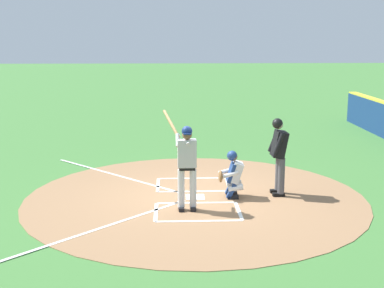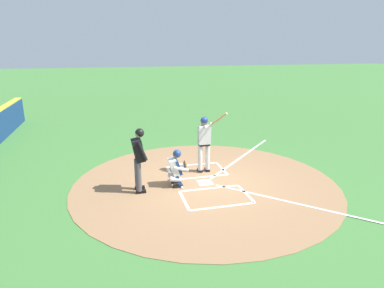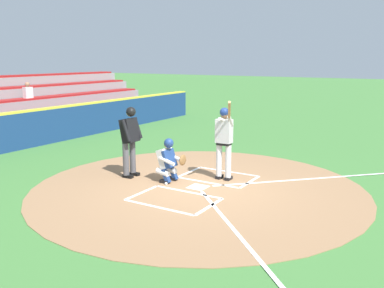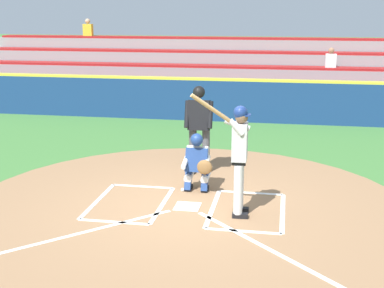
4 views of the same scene
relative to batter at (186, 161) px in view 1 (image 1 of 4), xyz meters
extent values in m
plane|color=#427A38|center=(0.90, -0.23, -1.10)|extent=(120.00, 120.00, 0.00)
cylinder|color=#99704C|center=(0.90, -0.23, -1.09)|extent=(8.00, 8.00, 0.01)
cube|color=white|center=(0.90, -0.23, -1.08)|extent=(0.44, 0.44, 0.01)
cube|color=white|center=(-0.15, -1.13, -1.08)|extent=(1.20, 0.08, 0.01)
cube|color=white|center=(-0.15, 0.67, -1.08)|extent=(1.20, 0.08, 0.01)
cube|color=white|center=(0.45, -0.23, -1.08)|extent=(0.08, 1.80, 0.01)
cube|color=white|center=(-0.75, -0.23, -1.08)|extent=(0.08, 1.80, 0.01)
cube|color=white|center=(1.95, -1.13, -1.08)|extent=(1.20, 0.08, 0.01)
cube|color=white|center=(1.95, 0.67, -1.08)|extent=(1.20, 0.08, 0.01)
cube|color=white|center=(1.35, -0.23, -1.08)|extent=(0.08, 1.80, 0.01)
cube|color=white|center=(2.55, -0.23, -1.08)|extent=(0.08, 1.80, 0.01)
cube|color=white|center=(3.00, 1.87, -1.08)|extent=(3.73, 3.73, 0.01)
cube|color=white|center=(-1.20, 1.87, -1.08)|extent=(3.73, 3.73, 0.01)
cylinder|color=silver|center=(-0.01, -0.14, -0.60)|extent=(0.15, 0.15, 0.84)
cube|color=black|center=(-0.05, -0.14, -1.05)|extent=(0.26, 0.13, 0.09)
cylinder|color=silver|center=(-0.01, 0.12, -0.60)|extent=(0.15, 0.15, 0.84)
cube|color=black|center=(-0.05, 0.12, -1.05)|extent=(0.26, 0.13, 0.09)
cube|color=black|center=(-0.01, -0.01, -0.13)|extent=(0.23, 0.35, 0.10)
cube|color=#BCBCBC|center=(-0.01, -0.01, 0.18)|extent=(0.25, 0.41, 0.60)
sphere|color=brown|center=(-0.03, -0.01, 0.59)|extent=(0.21, 0.21, 0.21)
sphere|color=navy|center=(-0.01, -0.01, 0.66)|extent=(0.23, 0.23, 0.23)
cube|color=navy|center=(-0.12, -0.01, 0.63)|extent=(0.11, 0.17, 0.02)
cylinder|color=#BCBCBC|center=(0.04, -0.03, 0.46)|extent=(0.43, 0.10, 0.21)
cylinder|color=#BCBCBC|center=(0.04, 0.18, 0.46)|extent=(0.27, 0.10, 0.29)
cylinder|color=#AD7F4C|center=(0.39, 0.32, 0.76)|extent=(0.68, 0.38, 0.53)
cylinder|color=#AD7F4C|center=(0.09, 0.17, 0.52)|extent=(0.10, 0.10, 0.08)
cube|color=black|center=(0.72, -1.11, -1.05)|extent=(0.12, 0.26, 0.09)
cube|color=navy|center=(0.73, -1.07, -0.90)|extent=(0.12, 0.24, 0.37)
cylinder|color=silver|center=(0.72, -1.17, -0.82)|extent=(0.16, 0.36, 0.21)
cube|color=black|center=(1.04, -1.12, -1.05)|extent=(0.12, 0.26, 0.09)
cube|color=navy|center=(1.05, -1.08, -0.90)|extent=(0.12, 0.24, 0.37)
cylinder|color=silver|center=(1.04, -1.18, -0.82)|extent=(0.16, 0.36, 0.21)
cube|color=silver|center=(0.88, -1.18, -0.48)|extent=(0.41, 0.36, 0.52)
cube|color=navy|center=(0.89, -1.07, -0.48)|extent=(0.42, 0.22, 0.46)
sphere|color=brown|center=(0.88, -1.11, -0.11)|extent=(0.21, 0.21, 0.21)
sphere|color=navy|center=(0.89, -1.09, -0.09)|extent=(0.24, 0.24, 0.24)
cylinder|color=silver|center=(0.69, -1.01, -0.50)|extent=(0.10, 0.45, 0.20)
cylinder|color=silver|center=(1.09, -1.02, -0.50)|extent=(0.10, 0.45, 0.20)
ellipsoid|color=brown|center=(0.69, -0.81, -0.53)|extent=(0.28, 0.10, 0.28)
cylinder|color=#4C4C51|center=(0.89, -2.27, -0.59)|extent=(0.16, 0.16, 0.86)
cube|color=black|center=(0.88, -2.22, -1.05)|extent=(0.14, 0.28, 0.09)
cylinder|color=#4C4C51|center=(1.17, -2.26, -0.59)|extent=(0.16, 0.16, 0.86)
cube|color=black|center=(1.16, -2.21, -1.05)|extent=(0.14, 0.28, 0.09)
cube|color=black|center=(1.02, -2.22, 0.15)|extent=(0.45, 0.37, 0.66)
sphere|color=tan|center=(1.02, -2.18, 0.62)|extent=(0.22, 0.22, 0.22)
sphere|color=black|center=(1.02, -2.16, 0.64)|extent=(0.25, 0.25, 0.25)
cylinder|color=black|center=(0.78, -2.15, 0.18)|extent=(0.11, 0.29, 0.56)
cylinder|color=black|center=(1.26, -2.14, 0.18)|extent=(0.11, 0.29, 0.56)
sphere|color=white|center=(1.14, -1.01, -1.06)|extent=(0.07, 0.07, 0.07)
camera|label=1|loc=(-11.00, 0.34, 2.67)|focal=49.20mm
camera|label=2|loc=(10.00, -2.94, 2.94)|focal=31.27mm
camera|label=3|loc=(9.27, 4.72, 1.99)|focal=39.08mm
camera|label=4|loc=(-0.71, 8.33, 2.28)|focal=49.50mm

